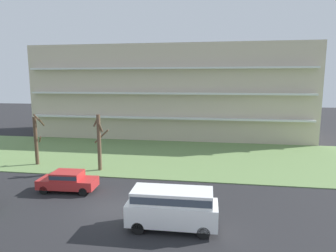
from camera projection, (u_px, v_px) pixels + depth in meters
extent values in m
plane|color=#232326|center=(113.00, 209.00, 19.61)|extent=(160.00, 160.00, 0.00)
cube|color=#66844C|center=(154.00, 155.00, 33.27)|extent=(80.00, 16.00, 0.08)
cube|color=beige|center=(172.00, 92.00, 45.75)|extent=(40.42, 11.69, 13.48)
cube|color=silver|center=(165.00, 118.00, 40.12)|extent=(38.80, 0.90, 0.24)
cube|color=silver|center=(165.00, 93.00, 39.60)|extent=(38.80, 0.90, 0.24)
cube|color=silver|center=(165.00, 68.00, 39.07)|extent=(38.80, 0.90, 0.24)
cylinder|color=#4C3828|center=(36.00, 141.00, 29.36)|extent=(0.35, 0.35, 4.92)
cylinder|color=#4C3828|center=(40.00, 139.00, 29.54)|extent=(0.70, 0.76, 0.75)
cylinder|color=#4C3828|center=(37.00, 118.00, 28.83)|extent=(0.39, 0.94, 0.93)
cylinder|color=#4C3828|center=(42.00, 123.00, 29.15)|extent=(0.54, 1.39, 0.88)
cylinder|color=brown|center=(99.00, 143.00, 27.42)|extent=(0.36, 0.36, 5.39)
cylinder|color=brown|center=(96.00, 121.00, 27.30)|extent=(0.55, 0.72, 1.07)
cylinder|color=brown|center=(101.00, 128.00, 27.09)|extent=(0.32, 0.64, 0.92)
cylinder|color=brown|center=(102.00, 136.00, 28.00)|extent=(1.45, 0.18, 1.38)
cube|color=#B22828|center=(68.00, 183.00, 22.62)|extent=(4.48, 1.99, 0.70)
cube|color=#B22828|center=(67.00, 175.00, 22.53)|extent=(2.27, 1.75, 0.55)
cube|color=#2D3847|center=(67.00, 175.00, 22.53)|extent=(2.23, 1.79, 0.30)
cylinder|color=black|center=(44.00, 190.00, 22.07)|extent=(0.65, 0.25, 0.64)
cylinder|color=black|center=(54.00, 183.00, 23.62)|extent=(0.65, 0.25, 0.64)
cylinder|color=black|center=(83.00, 192.00, 21.74)|extent=(0.65, 0.25, 0.64)
cylinder|color=black|center=(91.00, 184.00, 23.29)|extent=(0.65, 0.25, 0.64)
cube|color=white|center=(172.00, 212.00, 16.86)|extent=(5.23, 2.08, 1.25)
cube|color=white|center=(172.00, 196.00, 16.70)|extent=(4.63, 1.91, 0.75)
cube|color=#2D3847|center=(172.00, 196.00, 16.70)|extent=(4.54, 1.95, 0.41)
cylinder|color=black|center=(204.00, 217.00, 17.58)|extent=(0.72, 0.23, 0.72)
cylinder|color=black|center=(203.00, 233.00, 15.84)|extent=(0.72, 0.23, 0.72)
cylinder|color=black|center=(145.00, 214.00, 18.07)|extent=(0.72, 0.23, 0.72)
cylinder|color=black|center=(138.00, 228.00, 16.33)|extent=(0.72, 0.23, 0.72)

